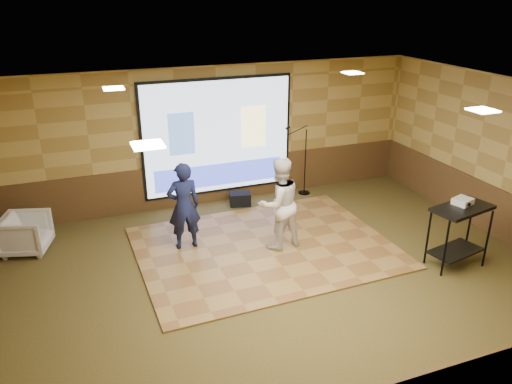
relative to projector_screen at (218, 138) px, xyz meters
name	(u,v)px	position (x,y,z in m)	size (l,w,h in m)	color
ground	(281,278)	(0.00, -3.44, -1.47)	(9.00, 9.00, 0.00)	#30391A
room_shell	(283,158)	(0.00, -3.44, 0.62)	(9.04, 7.04, 3.02)	tan
wainscot_back	(219,181)	(0.00, 0.04, -1.00)	(9.00, 0.04, 0.95)	#50301A
wainscot_right	(495,212)	(4.48, -3.44, -1.00)	(0.04, 7.00, 0.95)	#50301A
projector_screen	(218,138)	(0.00, 0.00, 0.00)	(3.32, 0.06, 2.52)	black
downlight_nw	(114,88)	(-2.20, -1.64, 1.50)	(0.32, 0.32, 0.02)	#F7E1B9
downlight_ne	(352,73)	(2.20, -1.64, 1.50)	(0.32, 0.32, 0.02)	#F7E1B9
downlight_sw	(148,145)	(-2.20, -4.94, 1.50)	(0.32, 0.32, 0.02)	#F7E1B9
downlight_se	(483,110)	(2.20, -4.94, 1.50)	(0.32, 0.32, 0.02)	#F7E1B9
dance_floor	(265,247)	(0.13, -2.40, -1.46)	(4.56, 3.47, 0.03)	olive
player_left	(184,206)	(-1.23, -1.87, -0.63)	(0.60, 0.39, 1.63)	#141A3F
player_right	(279,204)	(0.37, -2.47, -0.59)	(0.83, 0.65, 1.71)	silver
av_table	(460,223)	(2.98, -4.11, -0.68)	(1.05, 0.55, 1.10)	black
projector	(463,201)	(3.05, -4.01, -0.32)	(0.31, 0.26, 0.10)	silver
mic_stand	(303,174)	(1.92, -0.26, -0.98)	(0.65, 0.27, 1.66)	black
banquet_chair	(26,234)	(-3.94, -0.97, -1.12)	(0.76, 0.78, 0.71)	gray
duffel_bag	(240,199)	(0.35, -0.37, -1.33)	(0.46, 0.30, 0.28)	black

